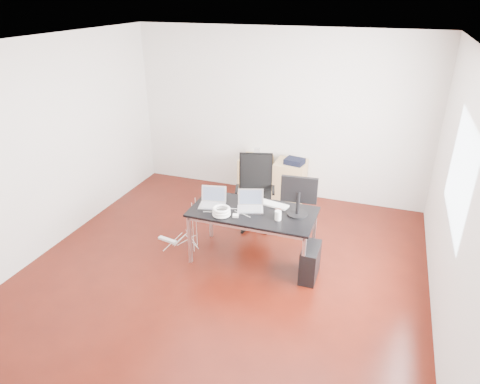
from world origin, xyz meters
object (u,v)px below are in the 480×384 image
(desk, at_px, (253,214))
(filing_cabinet_left, at_px, (256,176))
(office_chair, at_px, (255,188))
(pc_tower, at_px, (310,262))
(filing_cabinet_right, at_px, (290,181))

(desk, relative_size, filing_cabinet_left, 2.29)
(filing_cabinet_left, bearing_deg, desk, -73.48)
(office_chair, relative_size, pc_tower, 2.40)
(office_chair, bearing_deg, desk, -89.85)
(filing_cabinet_left, xyz_separation_m, filing_cabinet_right, (0.61, 0.00, 0.00))
(pc_tower, bearing_deg, filing_cabinet_right, 109.90)
(filing_cabinet_left, xyz_separation_m, pc_tower, (1.37, -2.07, -0.13))
(filing_cabinet_left, bearing_deg, office_chair, -72.85)
(office_chair, distance_m, pc_tower, 1.57)
(desk, height_order, pc_tower, desk)
(filing_cabinet_left, bearing_deg, pc_tower, -56.43)
(filing_cabinet_right, distance_m, pc_tower, 2.21)
(desk, distance_m, filing_cabinet_left, 2.03)
(desk, xyz_separation_m, filing_cabinet_right, (0.04, 1.92, -0.33))
(desk, bearing_deg, filing_cabinet_left, 106.52)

